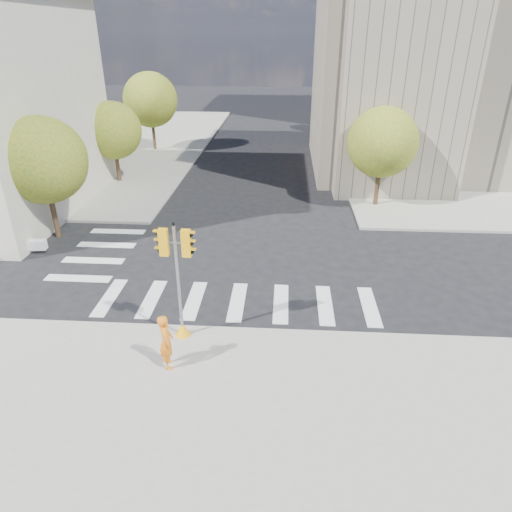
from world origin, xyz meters
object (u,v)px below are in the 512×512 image
at_px(lamp_far, 354,95).
at_px(photographer, 166,341).
at_px(lamp_near, 380,122).
at_px(traffic_signal, 179,291).

height_order(lamp_far, photographer, lamp_far).
xyz_separation_m(lamp_near, photographer, (-9.94, -20.30, -3.46)).
height_order(lamp_near, photographer, lamp_near).
bearing_deg(lamp_far, lamp_near, -90.00).
bearing_deg(lamp_near, photographer, -116.08).
relative_size(traffic_signal, photographer, 2.26).
bearing_deg(lamp_far, traffic_signal, -106.76).
height_order(traffic_signal, photographer, traffic_signal).
distance_m(lamp_near, lamp_far, 14.00).
height_order(lamp_near, traffic_signal, lamp_near).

